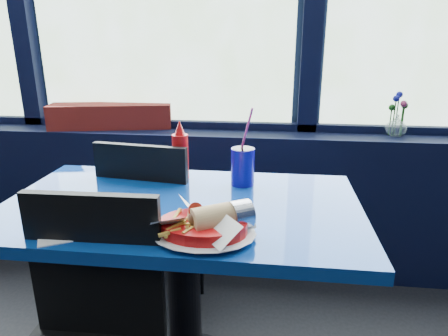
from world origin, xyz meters
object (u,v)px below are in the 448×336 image
at_px(near_table, 183,251).
at_px(ketchup_bottle, 180,153).
at_px(chair_near_back, 150,222).
at_px(food_basket, 205,225).
at_px(flower_vase, 397,123).
at_px(soda_cup, 243,166).
at_px(planter_box, 111,116).

height_order(near_table, ketchup_bottle, ketchup_bottle).
relative_size(chair_near_back, food_basket, 3.14).
distance_m(chair_near_back, flower_vase, 1.32).
relative_size(near_table, chair_near_back, 1.35).
distance_m(ketchup_bottle, soda_cup, 0.25).
relative_size(chair_near_back, ketchup_bottle, 3.81).
distance_m(planter_box, food_basket, 1.33).
bearing_deg(soda_cup, near_table, -133.17).
height_order(food_basket, ketchup_bottle, ketchup_bottle).
relative_size(chair_near_back, flower_vase, 3.95).
distance_m(near_table, food_basket, 0.34).
height_order(ketchup_bottle, soda_cup, soda_cup).
relative_size(planter_box, soda_cup, 2.23).
bearing_deg(planter_box, soda_cup, -52.65).
xyz_separation_m(planter_box, flower_vase, (1.52, -0.02, 0.00)).
xyz_separation_m(planter_box, food_basket, (0.72, -1.12, -0.08)).
height_order(food_basket, soda_cup, soda_cup).
height_order(near_table, soda_cup, soda_cup).
distance_m(chair_near_back, planter_box, 0.77).
bearing_deg(near_table, chair_near_back, 124.48).
height_order(planter_box, flower_vase, flower_vase).
height_order(near_table, planter_box, planter_box).
bearing_deg(chair_near_back, planter_box, -49.38).
height_order(planter_box, soda_cup, soda_cup).
relative_size(ketchup_bottle, soda_cup, 0.79).
relative_size(planter_box, flower_vase, 2.94).
xyz_separation_m(near_table, flower_vase, (0.93, 0.88, 0.30)).
bearing_deg(flower_vase, soda_cup, -137.48).
relative_size(planter_box, ketchup_bottle, 2.84).
bearing_deg(planter_box, near_table, -67.79).
bearing_deg(soda_cup, flower_vase, 42.52).
bearing_deg(soda_cup, ketchup_bottle, 170.79).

